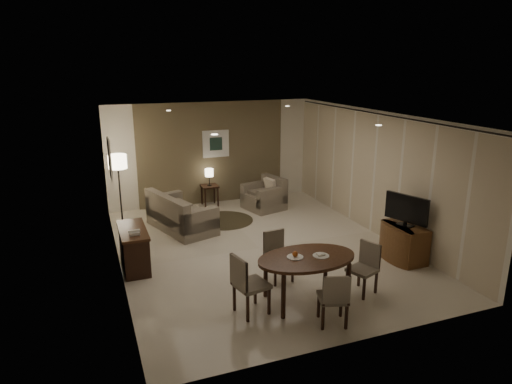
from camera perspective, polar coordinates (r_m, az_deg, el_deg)
name	(u,v)px	position (r m, az deg, el deg)	size (l,w,h in m)	color
room_shell	(253,180)	(9.36, -0.44, 1.49)	(5.50, 7.00, 2.70)	beige
taupe_accent	(212,153)	(12.23, -5.51, 4.86)	(3.96, 0.03, 2.70)	brown
curtain_wall	(374,175)	(10.26, 14.55, 2.09)	(0.08, 6.70, 2.58)	beige
curtain_rod	(379,114)	(10.04, 15.07, 9.42)	(0.03, 0.03, 6.80)	black
art_back_frame	(216,144)	(12.19, -5.05, 6.02)	(0.72, 0.03, 0.72)	silver
art_back_canvas	(216,144)	(12.17, -5.03, 6.01)	(0.34, 0.01, 0.34)	#1C332A
art_left_frame	(110,158)	(9.49, -17.83, 4.01)	(0.03, 0.60, 0.80)	silver
art_left_canvas	(110,158)	(9.49, -17.74, 4.02)	(0.01, 0.46, 0.64)	gray
downlight_nl	(214,134)	(6.61, -5.21, 7.17)	(0.10, 0.10, 0.01)	white
downlight_nr	(379,125)	(7.84, 15.09, 8.06)	(0.10, 0.10, 0.01)	white
downlight_fl	(169,111)	(10.10, -10.88, 9.97)	(0.10, 0.10, 0.01)	white
downlight_fr	(287,106)	(10.94, 3.94, 10.66)	(0.10, 0.10, 0.01)	white
console_desk	(134,248)	(8.77, -15.01, -6.81)	(0.48, 1.20, 0.75)	#4C2B18
telephone	(134,232)	(8.34, -14.98, -4.87)	(0.20, 0.14, 0.09)	white
tv_cabinet	(404,243)	(9.25, 18.03, -6.02)	(0.48, 0.90, 0.70)	brown
flat_tv	(406,209)	(9.02, 18.30, -2.09)	(0.06, 0.88, 0.60)	black
dining_table	(306,279)	(7.40, 6.28, -10.75)	(1.60, 1.00, 0.75)	#4C2B18
chair_near	(333,297)	(6.84, 9.59, -12.82)	(0.41, 0.41, 0.84)	gray
chair_far	(279,257)	(7.98, 2.91, -8.14)	(0.42, 0.42, 0.86)	gray
chair_left	(251,284)	(6.98, -0.57, -11.41)	(0.46, 0.46, 0.95)	gray
chair_right	(362,269)	(7.76, 13.14, -9.39)	(0.41, 0.41, 0.84)	gray
plate_a	(295,257)	(7.20, 4.91, -8.10)	(0.26, 0.26, 0.02)	white
plate_b	(321,256)	(7.29, 8.11, -7.90)	(0.26, 0.26, 0.02)	white
fruit_apple	(295,254)	(7.18, 4.92, -7.72)	(0.09, 0.09, 0.09)	#B44D14
napkin	(321,254)	(7.28, 8.12, -7.73)	(0.12, 0.08, 0.03)	white
round_rug	(224,220)	(11.06, -3.98, -3.54)	(1.38, 1.38, 0.01)	#403724
sofa	(181,211)	(10.49, -9.32, -2.40)	(0.90, 1.79, 0.84)	gray
armchair	(264,194)	(11.78, 0.98, -0.22)	(0.92, 0.87, 0.81)	gray
side_table	(210,195)	(12.17, -5.80, -0.43)	(0.43, 0.43, 0.55)	black
table_lamp	(209,176)	(12.03, -5.87, 1.97)	(0.22, 0.22, 0.50)	#FFEAC1
floor_lamp	(120,190)	(11.07, -16.66, 0.28)	(0.42, 0.42, 1.65)	#FFE5B7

